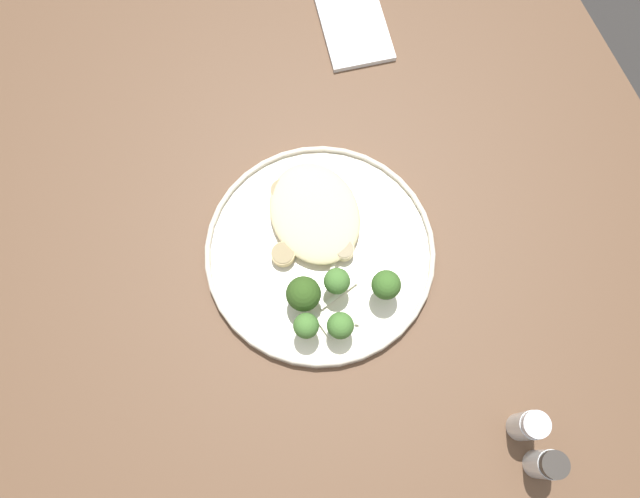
{
  "coord_description": "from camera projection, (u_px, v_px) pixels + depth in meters",
  "views": [
    {
      "loc": [
        0.22,
        -0.08,
        1.52
      ],
      "look_at": [
        -0.01,
        0.01,
        0.76
      ],
      "focal_mm": 36.21,
      "sensor_mm": 36.0,
      "label": 1
    }
  ],
  "objects": [
    {
      "name": "onion_sliver_curled_piece",
      "position": [
        336.0,
        252.0,
        0.81
      ],
      "size": [
        0.05,
        0.04,
        0.0
      ],
      "primitive_type": "cube",
      "rotation": [
        0.0,
        0.0,
        5.62
      ],
      "color": "silver",
      "rests_on": "dinner_plate"
    },
    {
      "name": "seared_scallop_tilted_round",
      "position": [
        321.0,
        204.0,
        0.82
      ],
      "size": [
        0.03,
        0.03,
        0.01
      ],
      "color": "#DBB77A",
      "rests_on": "dinner_plate"
    },
    {
      "name": "noodle_bed",
      "position": [
        315.0,
        213.0,
        0.81
      ],
      "size": [
        0.14,
        0.11,
        0.03
      ],
      "color": "beige",
      "rests_on": "dinner_plate"
    },
    {
      "name": "dinner_plate",
      "position": [
        320.0,
        252.0,
        0.81
      ],
      "size": [
        0.29,
        0.29,
        0.02
      ],
      "color": "beige",
      "rests_on": "wooden_dining_table"
    },
    {
      "name": "seared_scallop_half_hidden",
      "position": [
        283.0,
        254.0,
        0.8
      ],
      "size": [
        0.03,
        0.03,
        0.01
      ],
      "color": "#E5C689",
      "rests_on": "dinner_plate"
    },
    {
      "name": "ground",
      "position": [
        319.0,
        354.0,
        1.52
      ],
      "size": [
        6.0,
        6.0,
        0.0
      ],
      "primitive_type": "plane",
      "color": "#2D2B28"
    },
    {
      "name": "onion_sliver_pale_crescent",
      "position": [
        338.0,
        295.0,
        0.79
      ],
      "size": [
        0.02,
        0.05,
        0.0
      ],
      "primitive_type": "cube",
      "rotation": [
        0.0,
        0.0,
        1.86
      ],
      "color": "silver",
      "rests_on": "dinner_plate"
    },
    {
      "name": "broccoli_floret_rear_charred",
      "position": [
        303.0,
        294.0,
        0.76
      ],
      "size": [
        0.04,
        0.04,
        0.06
      ],
      "color": "#7A994C",
      "rests_on": "dinner_plate"
    },
    {
      "name": "seared_scallop_large_seared",
      "position": [
        283.0,
        191.0,
        0.82
      ],
      "size": [
        0.03,
        0.03,
        0.01
      ],
      "color": "#E5C689",
      "rests_on": "dinner_plate"
    },
    {
      "name": "seared_scallop_left_edge",
      "position": [
        344.0,
        251.0,
        0.8
      ],
      "size": [
        0.02,
        0.02,
        0.01
      ],
      "color": "beige",
      "rests_on": "dinner_plate"
    },
    {
      "name": "folded_napkin",
      "position": [
        352.0,
        21.0,
        0.92
      ],
      "size": [
        0.16,
        0.11,
        0.01
      ],
      "primitive_type": "cube",
      "rotation": [
        0.0,
        0.0,
        -0.13
      ],
      "color": "white",
      "rests_on": "wooden_dining_table"
    },
    {
      "name": "salt_shaker",
      "position": [
        528.0,
        426.0,
        0.72
      ],
      "size": [
        0.03,
        0.03,
        0.07
      ],
      "color": "white",
      "rests_on": "wooden_dining_table"
    },
    {
      "name": "broccoli_floret_beside_noodles",
      "position": [
        306.0,
        326.0,
        0.75
      ],
      "size": [
        0.03,
        0.03,
        0.05
      ],
      "color": "#7A994C",
      "rests_on": "dinner_plate"
    },
    {
      "name": "pepper_shaker",
      "position": [
        546.0,
        464.0,
        0.71
      ],
      "size": [
        0.03,
        0.03,
        0.07
      ],
      "color": "white",
      "rests_on": "wooden_dining_table"
    },
    {
      "name": "onion_sliver_long_sliver",
      "position": [
        322.0,
        325.0,
        0.78
      ],
      "size": [
        0.04,
        0.02,
        0.0
      ],
      "primitive_type": "cube",
      "rotation": [
        0.0,
        0.0,
        0.25
      ],
      "color": "silver",
      "rests_on": "dinner_plate"
    },
    {
      "name": "broccoli_floret_small_sprig",
      "position": [
        337.0,
        282.0,
        0.76
      ],
      "size": [
        0.03,
        0.03,
        0.05
      ],
      "color": "#7A994C",
      "rests_on": "dinner_plate"
    },
    {
      "name": "onion_sliver_short_strip",
      "position": [
        359.0,
        305.0,
        0.79
      ],
      "size": [
        0.05,
        0.03,
        0.0
      ],
      "primitive_type": "cube",
      "rotation": [
        0.0,
        0.0,
        5.8
      ],
      "color": "silver",
      "rests_on": "dinner_plate"
    },
    {
      "name": "broccoli_floret_left_leaning",
      "position": [
        340.0,
        326.0,
        0.75
      ],
      "size": [
        0.03,
        0.03,
        0.05
      ],
      "color": "#89A356",
      "rests_on": "dinner_plate"
    },
    {
      "name": "broccoli_floret_tall_stalk",
      "position": [
        386.0,
        285.0,
        0.76
      ],
      "size": [
        0.04,
        0.04,
        0.06
      ],
      "color": "#89A356",
      "rests_on": "dinner_plate"
    },
    {
      "name": "wooden_dining_table",
      "position": [
        318.0,
        281.0,
        0.89
      ],
      "size": [
        1.4,
        1.0,
        0.74
      ],
      "color": "brown",
      "rests_on": "ground"
    }
  ]
}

